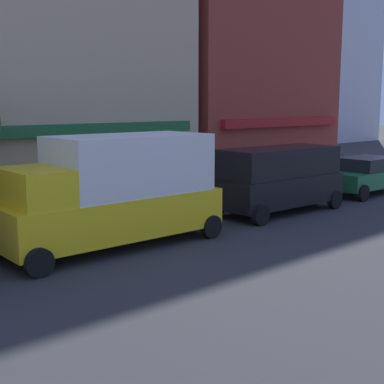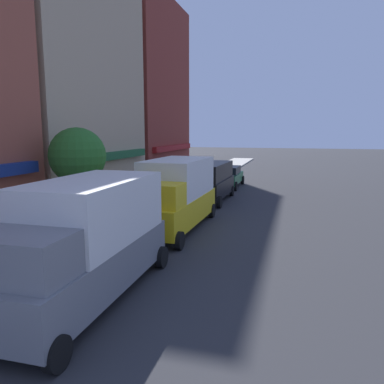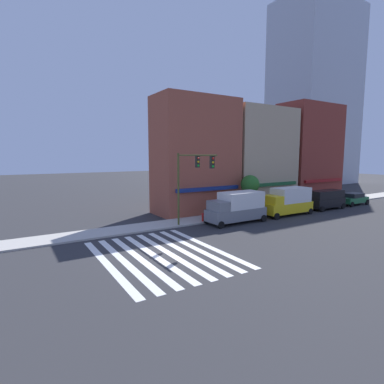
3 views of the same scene
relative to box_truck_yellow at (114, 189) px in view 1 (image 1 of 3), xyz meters
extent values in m
cube|color=tan|center=(2.22, 6.80, 4.77)|extent=(9.60, 5.00, 12.71)
cube|color=#1E592D|center=(2.22, 4.15, 1.41)|extent=(8.16, 0.30, 0.40)
cube|color=maroon|center=(12.40, 6.80, 5.42)|extent=(9.65, 5.00, 14.02)
cube|color=maroon|center=(12.40, 4.15, 1.41)|extent=(8.21, 0.30, 0.40)
cube|color=yellow|center=(-0.09, 0.00, -0.70)|extent=(6.24, 2.32, 1.10)
cube|color=silver|center=(0.53, 0.00, 0.65)|extent=(4.38, 2.29, 1.60)
cube|color=yellow|center=(-2.07, 0.00, 0.30)|extent=(1.78, 2.12, 0.90)
cylinder|color=black|center=(-2.78, 1.10, -1.25)|extent=(0.68, 0.22, 0.68)
cylinder|color=black|center=(-2.78, -1.10, -1.25)|extent=(0.68, 0.22, 0.68)
cylinder|color=black|center=(2.60, 1.10, -1.25)|extent=(0.68, 0.22, 0.68)
cylinder|color=black|center=(2.60, -1.10, -1.25)|extent=(0.68, 0.22, 0.68)
cube|color=black|center=(6.99, 0.00, -0.75)|extent=(5.05, 2.13, 1.00)
cube|color=black|center=(6.99, 0.00, 0.25)|extent=(4.80, 1.97, 1.00)
cylinder|color=black|center=(4.90, 1.00, -1.25)|extent=(0.68, 0.22, 0.68)
cylinder|color=black|center=(4.90, -1.00, -1.25)|extent=(0.68, 0.22, 0.68)
cylinder|color=black|center=(9.08, 1.00, -1.25)|extent=(0.68, 0.22, 0.68)
cylinder|color=black|center=(9.08, -1.00, -1.25)|extent=(0.68, 0.22, 0.68)
cube|color=#1E6638|center=(13.00, 0.00, -0.90)|extent=(4.41, 1.82, 0.70)
cube|color=black|center=(13.00, 0.00, -0.27)|extent=(2.43, 1.67, 0.55)
cylinder|color=black|center=(11.21, 0.90, -1.25)|extent=(0.68, 0.22, 0.68)
cylinder|color=black|center=(11.21, -0.90, -1.25)|extent=(0.68, 0.22, 0.68)
cylinder|color=black|center=(14.79, 0.90, -1.25)|extent=(0.68, 0.22, 0.68)
cylinder|color=#23232D|center=(3.68, 2.96, -1.01)|extent=(0.26, 0.26, 0.85)
cylinder|color=#2D7A3D|center=(3.68, 2.96, -0.24)|extent=(0.32, 0.32, 0.70)
sphere|color=tan|center=(3.68, 2.96, 0.22)|extent=(0.22, 0.22, 0.22)
camera|label=1|loc=(-7.94, -12.07, 2.31)|focal=50.00mm
camera|label=2|loc=(-15.28, -5.08, 2.69)|focal=35.00mm
camera|label=3|loc=(-26.26, -22.38, 5.07)|focal=28.00mm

